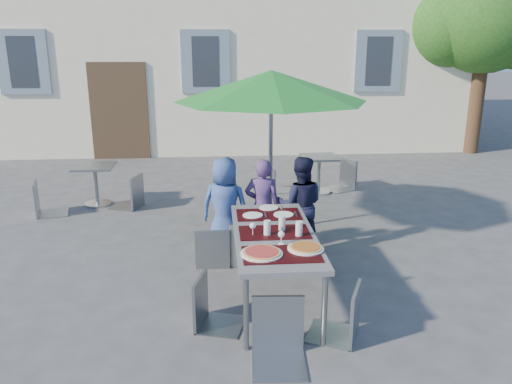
{
  "coord_description": "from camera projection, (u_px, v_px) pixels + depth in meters",
  "views": [
    {
      "loc": [
        0.2,
        -4.22,
        2.56
      ],
      "look_at": [
        0.65,
        1.33,
        0.91
      ],
      "focal_mm": 35.0,
      "sensor_mm": 36.0,
      "label": 1
    }
  ],
  "objects": [
    {
      "name": "pizza_near_right",
      "position": [
        306.0,
        248.0,
        4.58
      ],
      "size": [
        0.34,
        0.34,
        0.03
      ],
      "color": "white",
      "rests_on": "dining_table"
    },
    {
      "name": "bg_chair_l_0",
      "position": [
        41.0,
        178.0,
        7.66
      ],
      "size": [
        0.55,
        0.55,
        1.02
      ],
      "color": "gray",
      "rests_on": "ground"
    },
    {
      "name": "child_0",
      "position": [
        225.0,
        207.0,
        6.21
      ],
      "size": [
        0.7,
        0.57,
        1.25
      ],
      "primitive_type": "imported",
      "rotation": [
        0.0,
        0.0,
        2.83
      ],
      "color": "#354D92",
      "rests_on": "ground"
    },
    {
      "name": "chair_1",
      "position": [
        251.0,
        217.0,
        5.84
      ],
      "size": [
        0.6,
        0.61,
        1.04
      ],
      "color": "gray",
      "rests_on": "ground"
    },
    {
      "name": "ground",
      "position": [
        199.0,
        325.0,
        4.75
      ],
      "size": [
        90.0,
        90.0,
        0.0
      ],
      "primitive_type": "plane",
      "color": "#3F3F41",
      "rests_on": "ground"
    },
    {
      "name": "cafe_table_1",
      "position": [
        319.0,
        169.0,
        8.88
      ],
      "size": [
        0.63,
        0.63,
        0.67
      ],
      "color": "#B7BAC0",
      "rests_on": "ground"
    },
    {
      "name": "bg_chair_r_1",
      "position": [
        345.0,
        156.0,
        9.07
      ],
      "size": [
        0.62,
        0.61,
        1.05
      ],
      "color": "gray",
      "rests_on": "ground"
    },
    {
      "name": "chair_3",
      "position": [
        210.0,
        273.0,
        4.59
      ],
      "size": [
        0.51,
        0.51,
        0.93
      ],
      "color": "gray",
      "rests_on": "ground"
    },
    {
      "name": "chair_2",
      "position": [
        302.0,
        227.0,
        5.83
      ],
      "size": [
        0.49,
        0.49,
        0.88
      ],
      "color": "gray",
      "rests_on": "ground"
    },
    {
      "name": "chair_0",
      "position": [
        212.0,
        223.0,
        5.88
      ],
      "size": [
        0.43,
        0.43,
        0.92
      ],
      "color": "gray",
      "rests_on": "ground"
    },
    {
      "name": "chair_4",
      "position": [
        346.0,
        281.0,
        4.39
      ],
      "size": [
        0.57,
        0.56,
        0.96
      ],
      "color": "#8E9499",
      "rests_on": "ground"
    },
    {
      "name": "tree",
      "position": [
        488.0,
        14.0,
        11.54
      ],
      "size": [
        3.6,
        3.0,
        4.7
      ],
      "color": "#432E1C",
      "rests_on": "ground"
    },
    {
      "name": "glassware",
      "position": [
        280.0,
        227.0,
        4.92
      ],
      "size": [
        0.52,
        0.43,
        0.15
      ],
      "color": "silver",
      "rests_on": "dining_table"
    },
    {
      "name": "cafe_table_0",
      "position": [
        96.0,
        180.0,
        8.2
      ],
      "size": [
        0.63,
        0.63,
        0.67
      ],
      "color": "#B7BAC0",
      "rests_on": "ground"
    },
    {
      "name": "pizza_near_left",
      "position": [
        262.0,
        253.0,
        4.47
      ],
      "size": [
        0.38,
        0.38,
        0.03
      ],
      "color": "white",
      "rests_on": "dining_table"
    },
    {
      "name": "chair_5",
      "position": [
        279.0,
        295.0,
        4.07
      ],
      "size": [
        0.48,
        0.48,
        1.01
      ],
      "color": "gray",
      "rests_on": "ground"
    },
    {
      "name": "child_1",
      "position": [
        262.0,
        207.0,
        6.25
      ],
      "size": [
        0.49,
        0.36,
        1.23
      ],
      "primitive_type": "imported",
      "rotation": [
        0.0,
        0.0,
        2.99
      ],
      "color": "#50356C",
      "rests_on": "ground"
    },
    {
      "name": "place_settings",
      "position": [
        269.0,
        212.0,
        5.58
      ],
      "size": [
        0.6,
        0.47,
        0.01
      ],
      "color": "white",
      "rests_on": "dining_table"
    },
    {
      "name": "bg_chair_l_1",
      "position": [
        278.0,
        165.0,
        8.98
      ],
      "size": [
        0.4,
        0.4,
        0.84
      ],
      "color": "gray",
      "rests_on": "ground"
    },
    {
      "name": "child_2",
      "position": [
        300.0,
        205.0,
        6.27
      ],
      "size": [
        0.65,
        0.44,
        1.25
      ],
      "primitive_type": "imported",
      "rotation": [
        0.0,
        0.0,
        2.99
      ],
      "color": "#171933",
      "rests_on": "ground"
    },
    {
      "name": "patio_umbrella",
      "position": [
        271.0,
        87.0,
        6.58
      ],
      "size": [
        2.61,
        2.61,
        2.25
      ],
      "color": "#B7BAC0",
      "rests_on": "ground"
    },
    {
      "name": "bg_chair_r_0",
      "position": [
        130.0,
        172.0,
        8.02
      ],
      "size": [
        0.56,
        0.56,
        1.02
      ],
      "color": "gray",
      "rests_on": "ground"
    },
    {
      "name": "dining_table",
      "position": [
        274.0,
        238.0,
        5.02
      ],
      "size": [
        0.8,
        1.85,
        0.76
      ],
      "color": "#48484D",
      "rests_on": "ground"
    }
  ]
}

